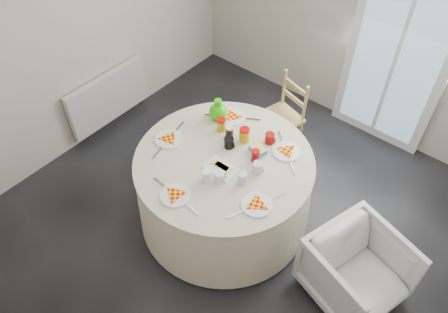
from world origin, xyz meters
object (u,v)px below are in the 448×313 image
Objects in this scene: radiator at (108,97)px; armchair at (359,266)px; green_pitcher at (218,109)px; table at (224,190)px; wooden_chair at (281,113)px.

armchair is (3.05, -0.12, 0.01)m from radiator.
table is at bearing -64.49° from green_pitcher.
wooden_chair is at bearing 71.54° from armchair.
wooden_chair is 1.74m from armchair.
green_pitcher reaches higher than radiator.
table reaches higher than armchair.
wooden_chair is (1.64, 0.89, 0.09)m from radiator.
green_pitcher is (-0.36, 0.36, 0.49)m from table.
armchair is (1.42, -1.01, -0.08)m from wooden_chair.
armchair is at bearing -29.79° from green_pitcher.
green_pitcher is at bearing 6.56° from radiator.
table is 2.23× the size of armchair.
green_pitcher reaches higher than armchair.
radiator is 3.06m from armchair.
green_pitcher reaches higher than table.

